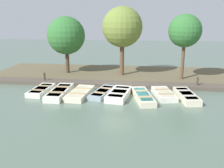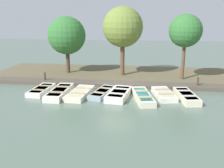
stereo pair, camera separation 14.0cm
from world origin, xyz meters
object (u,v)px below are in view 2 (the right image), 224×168
(mooring_post_near, at_px, (45,78))
(park_tree_center, at_px, (185,31))
(mooring_post_far, at_px, (198,83))
(park_tree_left, at_px, (123,27))
(rowboat_2, at_px, (80,93))
(rowboat_7, at_px, (186,96))
(rowboat_3, at_px, (102,92))
(park_tree_far_left, at_px, (67,36))
(rowboat_4, at_px, (119,94))
(rowboat_5, at_px, (143,96))
(rowboat_0, at_px, (42,90))
(rowboat_1, at_px, (60,92))
(rowboat_6, at_px, (164,94))

(mooring_post_near, distance_m, park_tree_center, 11.94)
(mooring_post_far, height_order, park_tree_left, park_tree_left)
(rowboat_2, bearing_deg, rowboat_7, 95.49)
(rowboat_3, xyz_separation_m, park_tree_far_left, (-5.82, -4.27, 3.43))
(rowboat_4, distance_m, rowboat_5, 1.61)
(rowboat_3, bearing_deg, park_tree_center, 139.98)
(rowboat_0, height_order, mooring_post_far, mooring_post_far)
(mooring_post_far, bearing_deg, rowboat_0, -78.26)
(mooring_post_far, bearing_deg, park_tree_center, -160.36)
(rowboat_4, xyz_separation_m, park_tree_left, (-5.95, -0.35, 4.15))
(rowboat_3, height_order, park_tree_left, park_tree_left)
(rowboat_1, xyz_separation_m, rowboat_5, (0.14, 5.72, -0.02))
(mooring_post_near, distance_m, park_tree_far_left, 4.76)
(rowboat_2, bearing_deg, mooring_post_near, -122.88)
(rowboat_3, relative_size, rowboat_5, 0.87)
(park_tree_far_left, bearing_deg, rowboat_1, 11.98)
(rowboat_4, bearing_deg, rowboat_3, -100.70)
(mooring_post_far, height_order, park_tree_far_left, park_tree_far_left)
(rowboat_1, bearing_deg, rowboat_6, 94.00)
(mooring_post_near, distance_m, mooring_post_far, 11.96)
(rowboat_0, distance_m, rowboat_1, 1.59)
(rowboat_3, relative_size, rowboat_7, 0.99)
(rowboat_1, bearing_deg, park_tree_left, 146.97)
(rowboat_6, distance_m, park_tree_left, 7.63)
(rowboat_4, relative_size, park_tree_far_left, 0.60)
(rowboat_3, xyz_separation_m, rowboat_6, (-0.13, 4.22, 0.02))
(rowboat_0, bearing_deg, rowboat_2, 84.14)
(rowboat_3, distance_m, mooring_post_near, 5.64)
(park_tree_far_left, distance_m, park_tree_left, 5.19)
(rowboat_7, bearing_deg, park_tree_center, 167.08)
(rowboat_2, xyz_separation_m, rowboat_4, (-0.02, 2.70, 0.04))
(rowboat_6, relative_size, rowboat_7, 0.93)
(mooring_post_near, bearing_deg, rowboat_2, 52.97)
(rowboat_5, bearing_deg, rowboat_4, -110.41)
(rowboat_0, distance_m, rowboat_6, 8.67)
(park_tree_far_left, bearing_deg, rowboat_7, 58.51)
(rowboat_7, relative_size, mooring_post_far, 3.39)
(rowboat_2, height_order, rowboat_4, rowboat_4)
(rowboat_0, bearing_deg, rowboat_3, 92.15)
(rowboat_4, distance_m, rowboat_7, 4.45)
(park_tree_left, bearing_deg, rowboat_4, 3.39)
(rowboat_6, bearing_deg, rowboat_1, -96.38)
(mooring_post_near, relative_size, park_tree_far_left, 0.18)
(rowboat_0, height_order, rowboat_4, rowboat_4)
(rowboat_4, distance_m, rowboat_6, 3.06)
(rowboat_3, xyz_separation_m, mooring_post_far, (-2.32, 6.83, 0.32))
(rowboat_0, distance_m, rowboat_4, 5.67)
(rowboat_0, relative_size, mooring_post_far, 3.05)
(rowboat_6, relative_size, park_tree_far_left, 0.57)
(rowboat_3, distance_m, park_tree_center, 8.56)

